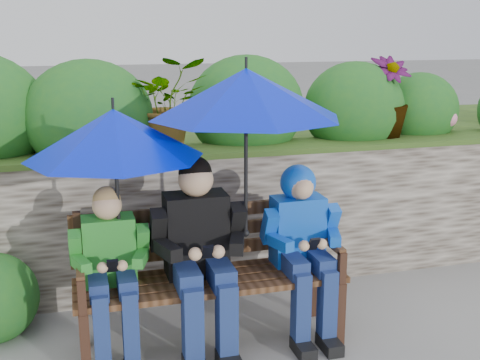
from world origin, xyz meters
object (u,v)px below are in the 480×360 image
object	(u,v)px
boy_right	(302,237)
umbrella_right	(246,93)
park_bench	(209,267)
umbrella_left	(114,134)
boy_left	(111,266)
boy_middle	(200,248)

from	to	relation	value
boy_right	umbrella_right	size ratio (longest dim) A/B	0.96
park_bench	boy_right	size ratio (longest dim) A/B	1.50
park_bench	umbrella_left	xyz separation A→B (m)	(-0.51, -0.02, 0.83)
boy_right	umbrella_right	distance (m)	0.95
boy_right	umbrella_right	xyz separation A→B (m)	(-0.36, -0.02, 0.88)
park_bench	boy_left	size ratio (longest dim) A/B	1.57
park_bench	umbrella_right	world-z (taller)	umbrella_right
umbrella_right	boy_right	bearing A→B (deg)	2.66
umbrella_left	boy_right	bearing A→B (deg)	-2.04
boy_left	umbrella_left	world-z (taller)	umbrella_left
park_bench	boy_right	bearing A→B (deg)	-5.61
boy_middle	park_bench	bearing A→B (deg)	48.96
boy_left	boy_middle	size ratio (longest dim) A/B	0.88
boy_right	umbrella_right	bearing A→B (deg)	-177.34
boy_right	umbrella_left	world-z (taller)	umbrella_left
umbrella_left	umbrella_right	xyz separation A→B (m)	(0.72, -0.06, 0.20)
boy_middle	boy_right	xyz separation A→B (m)	(0.64, 0.02, 0.00)
boy_right	umbrella_left	distance (m)	1.28
park_bench	boy_right	distance (m)	0.60
umbrella_left	umbrella_right	distance (m)	0.75
boy_left	umbrella_left	size ratio (longest dim) A/B	1.03
boy_right	umbrella_left	size ratio (longest dim) A/B	1.08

